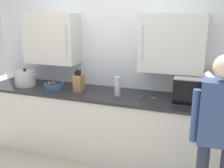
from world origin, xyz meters
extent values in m
cube|color=silver|center=(0.00, 1.23, 1.39)|extent=(3.74, 0.10, 2.79)
cube|color=beige|center=(-0.85, 1.02, 1.60)|extent=(0.79, 0.32, 0.71)
cylinder|color=#B7BABF|center=(-0.52, 0.85, 1.60)|extent=(0.01, 0.01, 0.43)
cube|color=beige|center=(0.85, 1.02, 1.60)|extent=(0.79, 0.32, 0.71)
cylinder|color=#B7BABF|center=(0.52, 0.85, 1.60)|extent=(0.01, 0.01, 0.43)
cube|color=beige|center=(0.00, 0.85, 0.45)|extent=(3.40, 0.65, 0.89)
cube|color=#232326|center=(0.00, 0.85, 0.91)|extent=(3.44, 0.69, 0.03)
cube|color=black|center=(0.00, 0.54, 0.04)|extent=(3.40, 0.04, 0.09)
cube|color=#B7BABF|center=(1.18, 0.90, 1.08)|extent=(0.51, 0.40, 0.31)
cube|color=beige|center=(1.11, 0.89, 1.08)|extent=(0.33, 0.34, 0.25)
cube|color=black|center=(1.37, 0.69, 1.08)|extent=(0.14, 0.01, 0.29)
cube|color=black|center=(1.11, 0.69, 1.08)|extent=(0.37, 0.03, 0.29)
cylinder|color=#335684|center=(-0.73, 0.82, 0.96)|extent=(0.27, 0.27, 0.07)
cylinder|color=#192B42|center=(-0.73, 0.82, 0.98)|extent=(0.23, 0.23, 0.04)
sphere|color=orange|center=(-0.79, 0.79, 0.99)|extent=(0.04, 0.04, 0.04)
sphere|color=#5B9333|center=(-0.77, 0.84, 0.99)|extent=(0.04, 0.04, 0.04)
sphere|color=red|center=(-0.73, 0.81, 1.00)|extent=(0.06, 0.06, 0.06)
cylinder|color=#B7BABF|center=(0.22, 0.80, 1.04)|extent=(0.08, 0.08, 0.22)
cylinder|color=#B7BABF|center=(0.22, 0.80, 1.16)|extent=(0.08, 0.08, 0.03)
cylinder|color=brown|center=(0.54, 0.83, 0.94)|extent=(0.03, 0.22, 0.01)
ellipsoid|color=brown|center=(0.69, 0.82, 0.94)|extent=(0.07, 0.05, 0.02)
cube|color=#A37547|center=(-0.34, 0.84, 1.03)|extent=(0.11, 0.15, 0.22)
cylinder|color=black|center=(-0.38, 0.81, 1.17)|extent=(0.02, 0.02, 0.05)
cylinder|color=black|center=(-0.36, 0.81, 1.19)|extent=(0.02, 0.02, 0.09)
cylinder|color=black|center=(-0.34, 0.81, 1.18)|extent=(0.02, 0.02, 0.08)
cylinder|color=black|center=(-0.32, 0.81, 1.18)|extent=(0.02, 0.02, 0.07)
cylinder|color=black|center=(-0.31, 0.81, 1.18)|extent=(0.02, 0.02, 0.08)
cylinder|color=#B7BABF|center=(-1.20, 0.81, 1.03)|extent=(0.29, 0.29, 0.20)
cylinder|color=#B7BABF|center=(-1.20, 0.81, 1.14)|extent=(0.30, 0.30, 0.02)
cylinder|color=black|center=(-1.20, 0.81, 1.16)|extent=(0.04, 0.04, 0.03)
cylinder|color=#B7BABF|center=(-1.37, 0.81, 1.10)|extent=(0.05, 0.02, 0.02)
cylinder|color=#B7BABF|center=(-1.03, 0.81, 1.10)|extent=(0.05, 0.02, 0.02)
cube|color=#334775|center=(1.41, 0.01, 1.14)|extent=(0.34, 0.20, 0.57)
cylinder|color=beige|center=(1.43, 0.25, 1.27)|extent=(0.37, 0.54, 0.26)
cylinder|color=#334775|center=(1.21, 0.01, 1.09)|extent=(0.07, 0.07, 0.48)
camera|label=1|loc=(1.24, -2.23, 1.97)|focal=41.77mm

